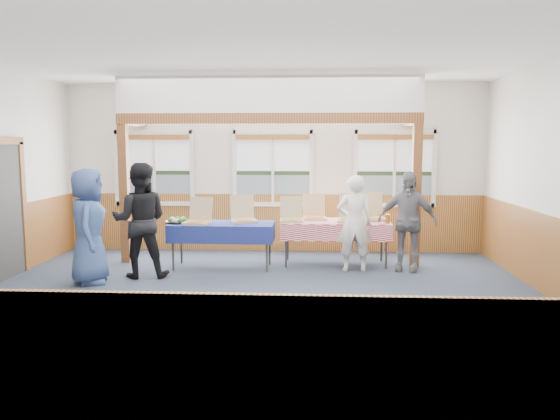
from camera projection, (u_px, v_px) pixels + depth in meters
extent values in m
plane|color=#2B3447|center=(254.00, 302.00, 7.19)|extent=(8.00, 8.00, 0.00)
plane|color=white|center=(253.00, 53.00, 6.79)|extent=(8.00, 8.00, 0.00)
plane|color=silver|center=(273.00, 168.00, 10.46)|extent=(8.00, 0.00, 8.00)
plane|color=silver|center=(197.00, 219.00, 3.52)|extent=(8.00, 0.00, 8.00)
cube|color=brown|center=(273.00, 222.00, 10.56)|extent=(7.98, 0.05, 1.10)
cube|color=brown|center=(200.00, 372.00, 3.67)|extent=(7.98, 0.05, 1.10)
cube|color=white|center=(155.00, 203.00, 10.61)|extent=(1.52, 0.05, 0.08)
cube|color=white|center=(153.00, 132.00, 10.44)|extent=(1.52, 0.05, 0.08)
cube|color=white|center=(117.00, 168.00, 10.57)|extent=(0.08, 0.05, 1.46)
cube|color=white|center=(192.00, 168.00, 10.49)|extent=(0.08, 0.05, 1.46)
cube|color=white|center=(154.00, 168.00, 10.53)|extent=(0.05, 0.05, 1.30)
cube|color=slate|center=(155.00, 188.00, 10.62)|extent=(1.40, 0.02, 0.52)
cube|color=#21351A|center=(155.00, 173.00, 10.58)|extent=(1.40, 0.02, 0.08)
cube|color=silver|center=(154.00, 152.00, 10.53)|extent=(1.40, 0.02, 0.70)
cube|color=brown|center=(153.00, 137.00, 10.44)|extent=(1.40, 0.07, 0.10)
cube|color=white|center=(273.00, 204.00, 10.48)|extent=(1.52, 0.05, 0.08)
cube|color=white|center=(273.00, 132.00, 10.31)|extent=(1.52, 0.05, 0.08)
cube|color=white|center=(234.00, 168.00, 10.44)|extent=(0.08, 0.05, 1.46)
cube|color=white|center=(312.00, 168.00, 10.35)|extent=(0.08, 0.05, 1.46)
cube|color=white|center=(273.00, 168.00, 10.40)|extent=(0.05, 0.05, 1.30)
cube|color=slate|center=(273.00, 189.00, 10.48)|extent=(1.40, 0.02, 0.52)
cube|color=#21351A|center=(273.00, 173.00, 10.45)|extent=(1.40, 0.02, 0.08)
cube|color=silver|center=(273.00, 153.00, 10.40)|extent=(1.40, 0.02, 0.70)
cube|color=brown|center=(273.00, 137.00, 10.30)|extent=(1.40, 0.07, 0.10)
cube|color=white|center=(394.00, 205.00, 10.35)|extent=(1.52, 0.05, 0.08)
cube|color=white|center=(395.00, 132.00, 10.18)|extent=(1.52, 0.05, 0.08)
cube|color=white|center=(355.00, 169.00, 10.31)|extent=(0.08, 0.05, 1.46)
cube|color=white|center=(434.00, 169.00, 10.22)|extent=(0.08, 0.05, 1.46)
cube|color=white|center=(394.00, 169.00, 10.26)|extent=(0.05, 0.05, 1.30)
cube|color=slate|center=(394.00, 189.00, 10.35)|extent=(1.40, 0.02, 0.52)
cube|color=#21351A|center=(394.00, 173.00, 10.32)|extent=(1.40, 0.02, 0.08)
cube|color=silver|center=(395.00, 153.00, 10.27)|extent=(1.40, 0.02, 0.70)
cube|color=brown|center=(395.00, 137.00, 10.17)|extent=(1.40, 0.07, 0.10)
cube|color=#5B2D14|center=(125.00, 194.00, 9.46)|extent=(0.15, 0.15, 2.40)
cube|color=#5B2D14|center=(416.00, 196.00, 9.17)|extent=(0.15, 0.15, 2.40)
cube|color=#5B2D14|center=(268.00, 119.00, 9.16)|extent=(5.15, 0.18, 0.18)
cylinder|color=#323232|center=(173.00, 249.00, 8.89)|extent=(0.04, 0.04, 0.73)
cylinder|color=#323232|center=(181.00, 243.00, 9.45)|extent=(0.04, 0.04, 0.73)
cylinder|color=#323232|center=(267.00, 250.00, 8.80)|extent=(0.04, 0.04, 0.73)
cylinder|color=#323232|center=(270.00, 244.00, 9.36)|extent=(0.04, 0.04, 0.73)
cube|color=#323232|center=(222.00, 224.00, 9.08)|extent=(1.79, 1.27, 0.03)
cube|color=navy|center=(222.00, 223.00, 9.08)|extent=(1.87, 1.35, 0.01)
cube|color=navy|center=(219.00, 236.00, 8.72)|extent=(1.59, 0.67, 0.28)
cube|color=navy|center=(226.00, 228.00, 9.47)|extent=(1.59, 0.67, 0.28)
cylinder|color=#323232|center=(286.00, 246.00, 9.12)|extent=(0.04, 0.04, 0.73)
cylinder|color=#323232|center=(288.00, 240.00, 9.74)|extent=(0.04, 0.04, 0.73)
cylinder|color=#323232|center=(386.00, 247.00, 9.02)|extent=(0.04, 0.04, 0.73)
cylinder|color=#323232|center=(382.00, 241.00, 9.64)|extent=(0.04, 0.04, 0.73)
cube|color=#323232|center=(335.00, 222.00, 9.34)|extent=(1.93, 1.30, 0.03)
cube|color=red|center=(335.00, 221.00, 9.33)|extent=(2.01, 1.37, 0.01)
cube|color=red|center=(336.00, 233.00, 8.95)|extent=(1.74, 0.62, 0.28)
cube|color=red|center=(334.00, 226.00, 9.75)|extent=(1.74, 0.62, 0.28)
cube|color=tan|center=(197.00, 223.00, 8.95)|extent=(0.43, 0.43, 0.04)
cylinder|color=gold|center=(197.00, 221.00, 8.94)|extent=(0.38, 0.38, 0.01)
cube|color=tan|center=(201.00, 208.00, 9.15)|extent=(0.40, 0.14, 0.38)
cube|color=tan|center=(244.00, 221.00, 9.17)|extent=(0.49, 0.49, 0.05)
cylinder|color=tan|center=(244.00, 219.00, 9.17)|extent=(0.43, 0.43, 0.01)
cube|color=tan|center=(242.00, 206.00, 9.38)|extent=(0.42, 0.19, 0.40)
cube|color=tan|center=(291.00, 220.00, 9.23)|extent=(0.39, 0.39, 0.04)
cylinder|color=gold|center=(291.00, 219.00, 9.23)|extent=(0.34, 0.34, 0.01)
cube|color=tan|center=(291.00, 207.00, 9.43)|extent=(0.38, 0.11, 0.37)
cube|color=tan|center=(315.00, 218.00, 9.50)|extent=(0.42, 0.42, 0.04)
cylinder|color=gold|center=(315.00, 217.00, 9.49)|extent=(0.36, 0.36, 0.01)
cube|color=tan|center=(314.00, 205.00, 9.70)|extent=(0.39, 0.12, 0.38)
cube|color=tan|center=(351.00, 221.00, 9.20)|extent=(0.47, 0.47, 0.05)
cylinder|color=gold|center=(351.00, 219.00, 9.19)|extent=(0.41, 0.41, 0.01)
cube|color=tan|center=(352.00, 205.00, 9.42)|extent=(0.43, 0.15, 0.41)
cube|color=tan|center=(373.00, 219.00, 9.39)|extent=(0.46, 0.46, 0.05)
cylinder|color=tan|center=(373.00, 217.00, 9.39)|extent=(0.40, 0.40, 0.01)
cube|color=tan|center=(370.00, 204.00, 9.62)|extent=(0.43, 0.14, 0.42)
cylinder|color=black|center=(178.00, 222.00, 9.12)|extent=(0.43, 0.43, 0.03)
cylinder|color=white|center=(178.00, 220.00, 9.11)|extent=(0.10, 0.10, 0.04)
sphere|color=#35702A|center=(185.00, 220.00, 9.11)|extent=(0.10, 0.10, 0.10)
sphere|color=beige|center=(183.00, 219.00, 9.20)|extent=(0.10, 0.10, 0.10)
sphere|color=#35702A|center=(178.00, 219.00, 9.23)|extent=(0.10, 0.10, 0.10)
sphere|color=beige|center=(172.00, 219.00, 9.17)|extent=(0.10, 0.10, 0.10)
sphere|color=#35702A|center=(171.00, 220.00, 9.07)|extent=(0.10, 0.10, 0.10)
sphere|color=beige|center=(174.00, 221.00, 9.00)|extent=(0.10, 0.10, 0.10)
sphere|color=#35702A|center=(181.00, 221.00, 9.02)|extent=(0.10, 0.10, 0.10)
cylinder|color=#975B19|center=(388.00, 219.00, 9.03)|extent=(0.07, 0.07, 0.15)
imported|color=white|center=(354.00, 223.00, 8.84)|extent=(0.59, 0.40, 1.57)
imported|color=black|center=(140.00, 220.00, 8.44)|extent=(0.96, 0.80, 1.78)
imported|color=#334A7F|center=(88.00, 226.00, 8.07)|extent=(0.74, 0.95, 1.72)
imported|color=slate|center=(407.00, 221.00, 8.88)|extent=(1.03, 0.67, 1.63)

